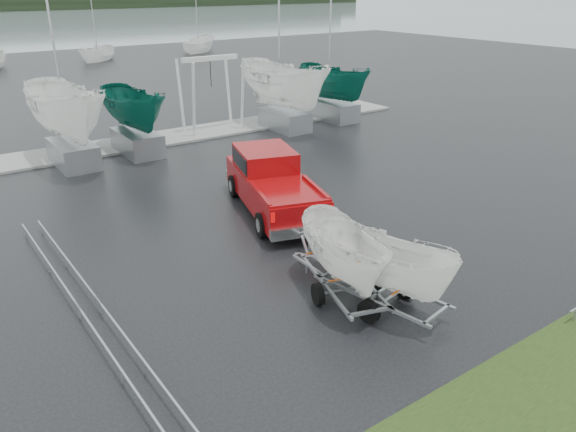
{
  "coord_description": "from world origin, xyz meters",
  "views": [
    {
      "loc": [
        -11.93,
        -14.83,
        7.84
      ],
      "look_at": [
        -2.78,
        -1.93,
        1.2
      ],
      "focal_mm": 35.0,
      "sensor_mm": 36.0,
      "label": 1
    }
  ],
  "objects_px": {
    "trailer_hitched": "(346,209)",
    "trailer_parked": "(387,217)",
    "boat_hoist": "(211,83)",
    "pickup_truck": "(271,180)"
  },
  "relations": [
    {
      "from": "trailer_hitched",
      "to": "trailer_parked",
      "type": "height_order",
      "value": "trailer_parked"
    },
    {
      "from": "pickup_truck",
      "to": "trailer_hitched",
      "type": "distance_m",
      "value": 6.82
    },
    {
      "from": "trailer_hitched",
      "to": "boat_hoist",
      "type": "xyz_separation_m",
      "value": [
        5.78,
        17.98,
        0.16
      ]
    },
    {
      "from": "trailer_hitched",
      "to": "trailer_parked",
      "type": "relative_size",
      "value": 0.99
    },
    {
      "from": "pickup_truck",
      "to": "trailer_parked",
      "type": "distance_m",
      "value": 7.66
    },
    {
      "from": "trailer_parked",
      "to": "boat_hoist",
      "type": "relative_size",
      "value": 1.13
    },
    {
      "from": "pickup_truck",
      "to": "trailer_parked",
      "type": "bearing_deg",
      "value": -84.56
    },
    {
      "from": "trailer_hitched",
      "to": "trailer_parked",
      "type": "bearing_deg",
      "value": -48.86
    },
    {
      "from": "trailer_parked",
      "to": "trailer_hitched",
      "type": "bearing_deg",
      "value": 103.46
    },
    {
      "from": "trailer_hitched",
      "to": "boat_hoist",
      "type": "distance_m",
      "value": 18.89
    }
  ]
}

